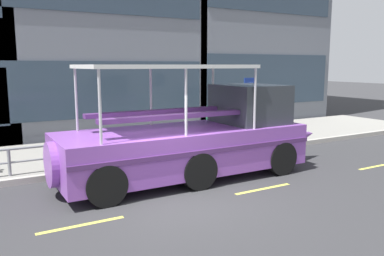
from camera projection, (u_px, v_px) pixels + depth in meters
ground_plane at (173, 198)px, 9.76m from camera, size 120.00×120.00×0.00m
sidewalk at (104, 152)px, 14.54m from camera, size 32.00×4.80×0.18m
curb_edge at (128, 166)px, 12.41m from camera, size 32.00×0.18×0.18m
lane_centreline at (184, 205)px, 9.27m from camera, size 25.80×0.12×0.01m
curb_guardrail at (152, 142)px, 13.09m from camera, size 12.24×0.09×0.79m
parking_sign at (250, 98)px, 15.77m from camera, size 0.60×0.12×2.57m
duck_tour_boat at (200, 139)px, 11.56m from camera, size 8.95×2.54×3.26m
pedestrian_near_bow at (211, 116)px, 15.76m from camera, size 0.26×0.48×1.72m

